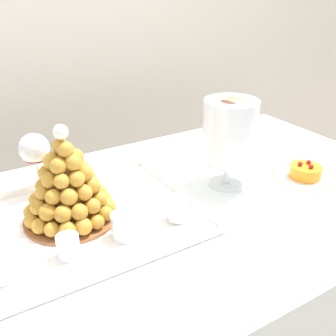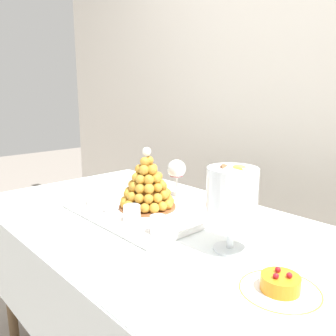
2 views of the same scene
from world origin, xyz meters
The scene contains 11 objects.
backdrop_wall centered at (0.00, 1.01, 1.25)m, with size 4.80×0.10×2.50m, color silver.
buffet_table centered at (0.00, 0.00, 0.64)m, with size 1.66×0.87×0.74m.
serving_tray centered at (-0.16, 0.03, 0.75)m, with size 0.56×0.44×0.02m.
croquembouche centered at (-0.18, 0.05, 0.84)m, with size 0.23×0.23×0.25m.
dessert_cup_left centered at (-0.37, -0.08, 0.77)m, with size 0.06×0.06×0.05m.
dessert_cup_mid_left centered at (-0.23, -0.09, 0.77)m, with size 0.05×0.05×0.05m.
dessert_cup_centre centered at (-0.10, -0.08, 0.77)m, with size 0.06×0.06×0.06m.
dessert_cup_mid_right centered at (0.04, -0.08, 0.77)m, with size 0.05×0.05×0.06m.
macaron_goblet centered at (0.27, 0.01, 0.90)m, with size 0.15×0.15×0.27m.
fruit_tart_plate centered at (0.49, -0.09, 0.75)m, with size 0.20×0.20×0.06m.
wine_glass centered at (-0.20, 0.24, 0.87)m, with size 0.08×0.08×0.18m.
Camera 2 is at (0.86, -0.78, 1.21)m, focal length 37.30 mm.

